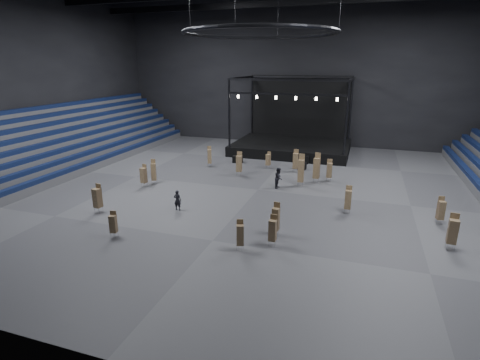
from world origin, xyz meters
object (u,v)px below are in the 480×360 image
(chair_stack_6, at_px, (97,198))
(man_center, at_px, (178,200))
(chair_stack_10, at_px, (317,168))
(chair_stack_12, at_px, (113,223))
(chair_stack_16, at_px, (239,163))
(chair_stack_2, at_px, (144,175))
(flight_case_mid, at_px, (300,166))
(chair_stack_15, at_px, (301,170))
(chair_stack_1, at_px, (240,234))
(chair_stack_13, at_px, (441,210))
(chair_stack_9, at_px, (154,171))
(chair_stack_4, at_px, (348,199))
(chair_stack_0, at_px, (268,159))
(chair_stack_8, at_px, (276,219))
(chair_stack_14, at_px, (453,231))
(stage, at_px, (293,140))
(crew_member, at_px, (279,178))
(chair_stack_7, at_px, (329,170))
(chair_stack_5, at_px, (296,160))
(flight_case_right, at_px, (303,159))
(flight_case_left, at_px, (238,159))
(chair_stack_11, at_px, (209,156))
(chair_stack_3, at_px, (273,230))

(chair_stack_6, relative_size, man_center, 1.40)
(chair_stack_10, distance_m, chair_stack_12, 19.10)
(chair_stack_12, relative_size, chair_stack_16, 0.73)
(chair_stack_2, relative_size, chair_stack_6, 0.94)
(man_center, bearing_deg, flight_case_mid, -120.45)
(chair_stack_6, bearing_deg, chair_stack_15, 49.31)
(chair_stack_1, distance_m, chair_stack_16, 15.56)
(chair_stack_13, bearing_deg, chair_stack_9, 161.63)
(chair_stack_1, height_order, chair_stack_4, chair_stack_4)
(chair_stack_4, height_order, chair_stack_6, chair_stack_6)
(chair_stack_0, relative_size, chair_stack_6, 0.80)
(chair_stack_8, relative_size, chair_stack_14, 0.98)
(chair_stack_6, relative_size, chair_stack_16, 0.92)
(stage, distance_m, chair_stack_12, 28.91)
(chair_stack_8, relative_size, crew_member, 1.19)
(chair_stack_4, height_order, chair_stack_9, chair_stack_9)
(chair_stack_7, bearing_deg, stage, 108.07)
(chair_stack_5, bearing_deg, chair_stack_16, -152.24)
(chair_stack_13, relative_size, chair_stack_15, 0.67)
(chair_stack_7, distance_m, chair_stack_12, 20.37)
(flight_case_right, height_order, chair_stack_9, chair_stack_9)
(stage, relative_size, flight_case_right, 10.59)
(chair_stack_10, distance_m, chair_stack_14, 14.32)
(flight_case_left, height_order, chair_stack_13, chair_stack_13)
(chair_stack_10, distance_m, chair_stack_11, 11.92)
(chair_stack_3, height_order, chair_stack_6, chair_stack_6)
(chair_stack_4, bearing_deg, flight_case_left, 136.60)
(chair_stack_14, bearing_deg, man_center, -177.88)
(chair_stack_1, xyz_separation_m, chair_stack_9, (-11.64, 9.73, 0.17))
(chair_stack_3, height_order, chair_stack_12, chair_stack_3)
(chair_stack_13, xyz_separation_m, chair_stack_16, (-16.96, 6.76, 0.22))
(chair_stack_6, xyz_separation_m, chair_stack_13, (23.89, 5.72, -0.13))
(chair_stack_7, distance_m, chair_stack_14, 14.25)
(chair_stack_4, bearing_deg, chair_stack_3, -121.44)
(chair_stack_14, bearing_deg, chair_stack_1, -157.65)
(chair_stack_5, distance_m, chair_stack_13, 15.36)
(chair_stack_7, bearing_deg, flight_case_left, 151.46)
(chair_stack_5, height_order, chair_stack_11, chair_stack_5)
(flight_case_mid, xyz_separation_m, chair_stack_6, (-12.33, -16.81, 0.80))
(chair_stack_4, relative_size, chair_stack_14, 0.94)
(flight_case_left, xyz_separation_m, chair_stack_4, (12.54, -11.60, 0.75))
(flight_case_right, relative_size, chair_stack_2, 0.63)
(chair_stack_6, bearing_deg, man_center, 32.69)
(chair_stack_10, relative_size, man_center, 1.79)
(chair_stack_1, height_order, chair_stack_13, chair_stack_13)
(chair_stack_1, bearing_deg, crew_member, 71.34)
(chair_stack_4, distance_m, chair_stack_7, 7.94)
(chair_stack_4, distance_m, chair_stack_13, 6.19)
(flight_case_left, distance_m, chair_stack_9, 10.99)
(flight_case_right, bearing_deg, chair_stack_1, -90.62)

